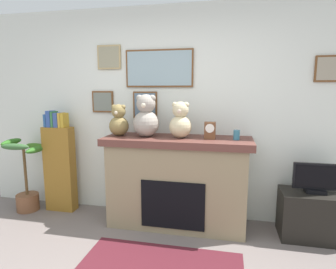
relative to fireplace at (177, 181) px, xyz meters
The scene contains 11 objects.
back_wall 0.86m from the fireplace, 115.02° to the left, with size 5.20×0.15×2.60m.
fireplace is the anchor object (origin of this frame).
bookshelf 1.60m from the fireplace, behind, with size 0.39×0.16×1.33m.
potted_plant 2.02m from the fireplace, behind, with size 0.49×0.52×0.96m.
tv_stand 1.52m from the fireplace, ahead, with size 0.68×0.40×0.52m, color black.
television 1.50m from the fireplace, ahead, with size 0.46×0.14×0.32m.
candle_jar 0.88m from the fireplace, ahead, with size 0.07×0.07×0.11m, color teal.
mantel_clock 0.72m from the fireplace, ahead, with size 0.12×0.09×0.19m.
teddy_bear_brown 0.99m from the fireplace, behind, with size 0.23×0.23×0.37m.
teddy_bear_tan 0.83m from the fireplace, behind, with size 0.31×0.31×0.49m.
teddy_bear_cream 0.71m from the fireplace, 26.00° to the right, with size 0.26×0.26×0.41m.
Camera 1 is at (0.71, -1.46, 1.60)m, focal length 29.89 mm.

